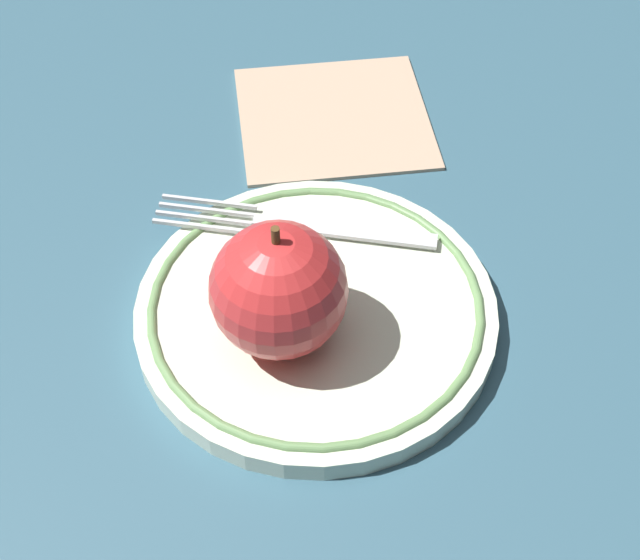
# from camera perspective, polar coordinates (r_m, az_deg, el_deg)

# --- Properties ---
(ground_plane) EXTENTS (2.00, 2.00, 0.00)m
(ground_plane) POSITION_cam_1_polar(r_m,az_deg,el_deg) (0.57, -0.41, -2.10)
(ground_plane) COLOR #355C6F
(plate) EXTENTS (0.23, 0.23, 0.02)m
(plate) POSITION_cam_1_polar(r_m,az_deg,el_deg) (0.56, 0.00, -1.92)
(plate) COLOR silver
(plate) RESTS_ON ground_plane
(apple_red_whole) EXTENTS (0.08, 0.08, 0.09)m
(apple_red_whole) POSITION_cam_1_polar(r_m,az_deg,el_deg) (0.51, -2.67, -0.64)
(apple_red_whole) COLOR red
(apple_red_whole) RESTS_ON plate
(fork) EXTENTS (0.09, 0.18, 0.00)m
(fork) POSITION_cam_1_polar(r_m,az_deg,el_deg) (0.60, -1.10, 3.48)
(fork) COLOR silver
(fork) RESTS_ON plate
(napkin_folded) EXTENTS (0.16, 0.16, 0.01)m
(napkin_folded) POSITION_cam_1_polar(r_m,az_deg,el_deg) (0.71, 0.88, 10.46)
(napkin_folded) COLOR tan
(napkin_folded) RESTS_ON ground_plane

